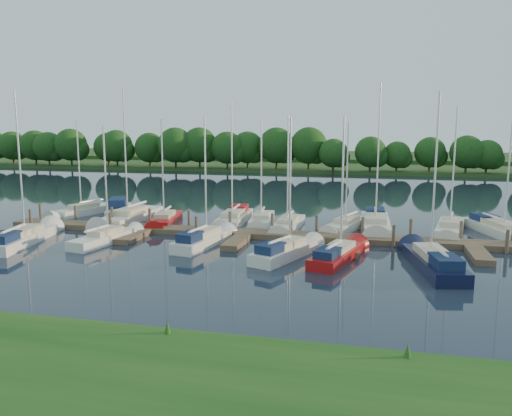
% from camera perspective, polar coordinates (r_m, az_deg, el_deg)
% --- Properties ---
extents(ground, '(260.00, 260.00, 0.00)m').
position_cam_1_polar(ground, '(30.81, -4.76, -6.33)').
color(ground, '#182230').
rests_on(ground, ground).
extents(near_bank, '(90.00, 10.00, 0.50)m').
position_cam_1_polar(near_bank, '(17.29, -22.40, -19.06)').
color(near_bank, '#184614').
rests_on(near_bank, ground).
extents(dock, '(40.00, 6.00, 0.40)m').
position_cam_1_polar(dock, '(37.57, -1.31, -3.14)').
color(dock, '#4E3C2C').
rests_on(dock, ground).
extents(mooring_pilings, '(38.24, 2.84, 2.00)m').
position_cam_1_polar(mooring_pilings, '(38.55, -0.89, -2.21)').
color(mooring_pilings, '#473D33').
rests_on(mooring_pilings, ground).
extents(far_shore, '(180.00, 30.00, 0.60)m').
position_cam_1_polar(far_shore, '(103.92, 8.17, 4.76)').
color(far_shore, '#2A481B').
rests_on(far_shore, ground).
extents(distant_hill, '(220.00, 40.00, 1.40)m').
position_cam_1_polar(distant_hill, '(128.75, 9.20, 5.76)').
color(distant_hill, '#2E4F22').
rests_on(distant_hill, ground).
extents(treeline, '(146.41, 9.92, 8.30)m').
position_cam_1_polar(treeline, '(91.23, 7.26, 6.59)').
color(treeline, '#38281C').
rests_on(treeline, ground).
extents(sailboat_n_0, '(3.66, 7.15, 9.26)m').
position_cam_1_polar(sailboat_n_0, '(50.20, -19.09, -0.42)').
color(sailboat_n_0, silver).
rests_on(sailboat_n_0, ground).
extents(motorboat, '(3.94, 6.60, 1.98)m').
position_cam_1_polar(motorboat, '(49.11, -15.46, -0.31)').
color(motorboat, silver).
rests_on(motorboat, ground).
extents(sailboat_n_2, '(2.65, 9.48, 12.01)m').
position_cam_1_polar(sailboat_n_2, '(45.36, -14.25, -1.17)').
color(sailboat_n_2, silver).
rests_on(sailboat_n_2, ground).
extents(sailboat_n_3, '(2.77, 7.29, 9.29)m').
position_cam_1_polar(sailboat_n_3, '(43.48, -10.37, -1.48)').
color(sailboat_n_3, '#A40F0F').
rests_on(sailboat_n_3, ground).
extents(sailboat_n_4, '(2.42, 8.51, 10.79)m').
position_cam_1_polar(sailboat_n_4, '(43.33, -2.60, -1.31)').
color(sailboat_n_4, silver).
rests_on(sailboat_n_4, ground).
extents(sailboat_n_5, '(2.48, 7.38, 9.29)m').
position_cam_1_polar(sailboat_n_5, '(42.92, 0.63, -1.48)').
color(sailboat_n_5, silver).
rests_on(sailboat_n_5, ground).
extents(sailboat_n_6, '(1.88, 7.43, 9.45)m').
position_cam_1_polar(sailboat_n_6, '(40.90, 3.65, -2.04)').
color(sailboat_n_6, silver).
rests_on(sailboat_n_6, ground).
extents(sailboat_n_7, '(3.53, 6.93, 8.97)m').
position_cam_1_polar(sailboat_n_7, '(41.24, 10.32, -2.07)').
color(sailboat_n_7, silver).
rests_on(sailboat_n_7, ground).
extents(sailboat_n_8, '(2.38, 9.48, 12.03)m').
position_cam_1_polar(sailboat_n_8, '(41.99, 13.47, -1.89)').
color(sailboat_n_8, silver).
rests_on(sailboat_n_8, ground).
extents(sailboat_n_9, '(3.11, 8.01, 10.20)m').
position_cam_1_polar(sailboat_n_9, '(41.85, 21.27, -2.38)').
color(sailboat_n_9, silver).
rests_on(sailboat_n_9, ground).
extents(sailboat_n_10, '(4.29, 8.72, 11.06)m').
position_cam_1_polar(sailboat_n_10, '(42.88, 26.15, -2.37)').
color(sailboat_n_10, silver).
rests_on(sailboat_n_10, ground).
extents(sailboat_s_0, '(3.46, 8.94, 11.24)m').
position_cam_1_polar(sailboat_s_0, '(39.59, -25.15, -3.20)').
color(sailboat_s_0, silver).
rests_on(sailboat_s_0, ground).
extents(sailboat_s_1, '(2.56, 6.79, 8.75)m').
position_cam_1_polar(sailboat_s_1, '(37.54, -16.75, -3.42)').
color(sailboat_s_1, silver).
rests_on(sailboat_s_1, ground).
extents(sailboat_s_2, '(2.65, 7.21, 9.35)m').
position_cam_1_polar(sailboat_s_2, '(35.33, -6.01, -3.75)').
color(sailboat_s_2, silver).
rests_on(sailboat_s_2, ground).
extents(sailboat_s_3, '(3.72, 7.05, 9.27)m').
position_cam_1_polar(sailboat_s_3, '(32.08, 3.46, -5.07)').
color(sailboat_s_3, silver).
rests_on(sailboat_s_3, ground).
extents(sailboat_s_4, '(3.27, 7.22, 9.21)m').
position_cam_1_polar(sailboat_s_4, '(31.80, 9.40, -5.33)').
color(sailboat_s_4, '#A40F0F').
rests_on(sailboat_s_4, ground).
extents(sailboat_s_5, '(3.27, 8.39, 10.71)m').
position_cam_1_polar(sailboat_s_5, '(31.26, 19.51, -5.96)').
color(sailboat_s_5, black).
rests_on(sailboat_s_5, ground).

